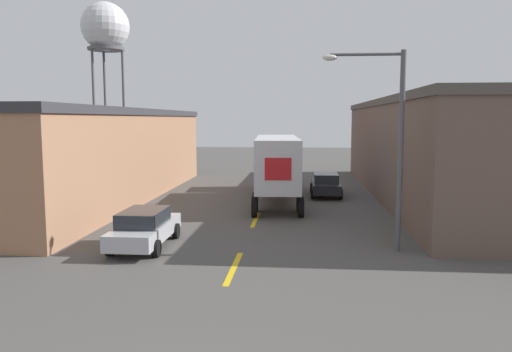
{
  "coord_description": "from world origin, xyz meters",
  "views": [
    {
      "loc": [
        2.19,
        -6.6,
        4.92
      ],
      "look_at": [
        0.34,
        13.88,
        2.56
      ],
      "focal_mm": 35.0,
      "sensor_mm": 36.0,
      "label": 1
    }
  ],
  "objects_px": {
    "parked_car_left_far": "(145,227)",
    "parked_car_right_far": "(326,184)",
    "water_tower": "(105,29)",
    "street_lamp": "(390,134)",
    "semi_truck": "(277,162)"
  },
  "relations": [
    {
      "from": "water_tower",
      "to": "street_lamp",
      "type": "xyz_separation_m",
      "value": [
        25.18,
        -36.7,
        -10.57
      ]
    },
    {
      "from": "street_lamp",
      "to": "parked_car_left_far",
      "type": "bearing_deg",
      "value": -178.18
    },
    {
      "from": "semi_truck",
      "to": "parked_car_right_far",
      "type": "bearing_deg",
      "value": 30.41
    },
    {
      "from": "parked_car_left_far",
      "to": "street_lamp",
      "type": "xyz_separation_m",
      "value": [
        9.23,
        0.29,
        3.62
      ]
    },
    {
      "from": "parked_car_right_far",
      "to": "street_lamp",
      "type": "distance_m",
      "value": 13.9
    },
    {
      "from": "parked_car_left_far",
      "to": "street_lamp",
      "type": "relative_size",
      "value": 0.62
    },
    {
      "from": "semi_truck",
      "to": "street_lamp",
      "type": "distance_m",
      "value": 12.38
    },
    {
      "from": "semi_truck",
      "to": "street_lamp",
      "type": "height_order",
      "value": "street_lamp"
    },
    {
      "from": "water_tower",
      "to": "street_lamp",
      "type": "distance_m",
      "value": 45.75
    },
    {
      "from": "parked_car_left_far",
      "to": "parked_car_right_far",
      "type": "distance_m",
      "value": 15.59
    },
    {
      "from": "parked_car_right_far",
      "to": "water_tower",
      "type": "distance_m",
      "value": 36.08
    },
    {
      "from": "parked_car_left_far",
      "to": "water_tower",
      "type": "bearing_deg",
      "value": 113.32
    },
    {
      "from": "semi_truck",
      "to": "water_tower",
      "type": "xyz_separation_m",
      "value": [
        -20.47,
        25.43,
        12.62
      ]
    },
    {
      "from": "water_tower",
      "to": "street_lamp",
      "type": "height_order",
      "value": "water_tower"
    },
    {
      "from": "semi_truck",
      "to": "water_tower",
      "type": "relative_size",
      "value": 0.7
    }
  ]
}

